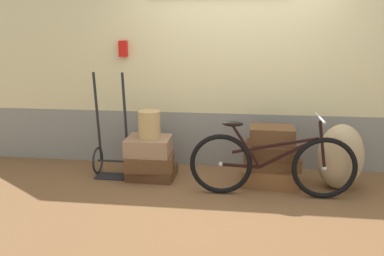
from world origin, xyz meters
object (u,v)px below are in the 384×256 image
(suitcase_3, at_px, (270,175))
(suitcase_5, at_px, (271,150))
(luggage_trolley, at_px, (113,153))
(burlap_sack, at_px, (340,157))
(suitcase_0, at_px, (152,172))
(suitcase_1, at_px, (150,161))
(suitcase_4, at_px, (271,161))
(suitcase_6, at_px, (272,135))
(wicker_basket, at_px, (149,125))
(bicycle, at_px, (271,164))
(suitcase_2, at_px, (149,146))

(suitcase_3, relative_size, suitcase_5, 1.14)
(luggage_trolley, xyz_separation_m, burlap_sack, (2.67, -0.11, 0.10))
(suitcase_0, height_order, suitcase_1, suitcase_1)
(suitcase_3, relative_size, suitcase_4, 1.06)
(luggage_trolley, bearing_deg, suitcase_1, -8.12)
(suitcase_4, relative_size, suitcase_6, 1.20)
(suitcase_4, height_order, suitcase_6, suitcase_6)
(wicker_basket, bearing_deg, suitcase_4, 0.73)
(luggage_trolley, bearing_deg, suitcase_3, -1.81)
(suitcase_3, relative_size, bicycle, 0.36)
(suitcase_4, relative_size, luggage_trolley, 0.47)
(suitcase_0, distance_m, suitcase_3, 1.41)
(suitcase_4, height_order, bicycle, bicycle)
(luggage_trolley, bearing_deg, suitcase_5, -2.27)
(suitcase_1, relative_size, burlap_sack, 0.74)
(suitcase_4, bearing_deg, suitcase_3, -133.60)
(suitcase_5, bearing_deg, suitcase_0, 179.08)
(suitcase_3, bearing_deg, luggage_trolley, -177.20)
(burlap_sack, bearing_deg, bicycle, -158.67)
(wicker_basket, distance_m, burlap_sack, 2.20)
(suitcase_1, bearing_deg, wicker_basket, 87.67)
(suitcase_1, height_order, burlap_sack, burlap_sack)
(burlap_sack, xyz_separation_m, bicycle, (-0.78, -0.30, -0.01))
(suitcase_5, distance_m, bicycle, 0.34)
(suitcase_6, height_order, luggage_trolley, luggage_trolley)
(suitcase_0, relative_size, suitcase_5, 1.00)
(suitcase_0, bearing_deg, suitcase_1, -109.97)
(suitcase_3, bearing_deg, wicker_basket, -175.33)
(suitcase_0, distance_m, suitcase_5, 1.45)
(suitcase_0, relative_size, suitcase_6, 1.11)
(burlap_sack, bearing_deg, luggage_trolley, 177.66)
(suitcase_1, xyz_separation_m, bicycle, (1.40, -0.34, 0.15))
(wicker_basket, bearing_deg, suitcase_5, -0.56)
(suitcase_5, bearing_deg, luggage_trolley, 178.42)
(burlap_sack, height_order, bicycle, bicycle)
(suitcase_4, bearing_deg, suitcase_6, -142.71)
(suitcase_5, height_order, suitcase_6, suitcase_6)
(suitcase_0, bearing_deg, suitcase_2, -156.04)
(suitcase_3, bearing_deg, suitcase_2, -175.85)
(suitcase_6, bearing_deg, suitcase_3, -97.20)
(wicker_basket, relative_size, luggage_trolley, 0.26)
(luggage_trolley, bearing_deg, burlap_sack, -2.34)
(suitcase_4, bearing_deg, suitcase_1, 175.14)
(suitcase_5, bearing_deg, burlap_sack, -1.83)
(suitcase_1, xyz_separation_m, suitcase_5, (1.42, -0.01, 0.21))
(suitcase_1, distance_m, suitcase_6, 1.47)
(suitcase_6, xyz_separation_m, wicker_basket, (-1.42, -0.01, 0.08))
(wicker_basket, bearing_deg, suitcase_1, -86.51)
(suitcase_0, distance_m, wicker_basket, 0.60)
(suitcase_5, xyz_separation_m, wicker_basket, (-1.42, 0.01, 0.25))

